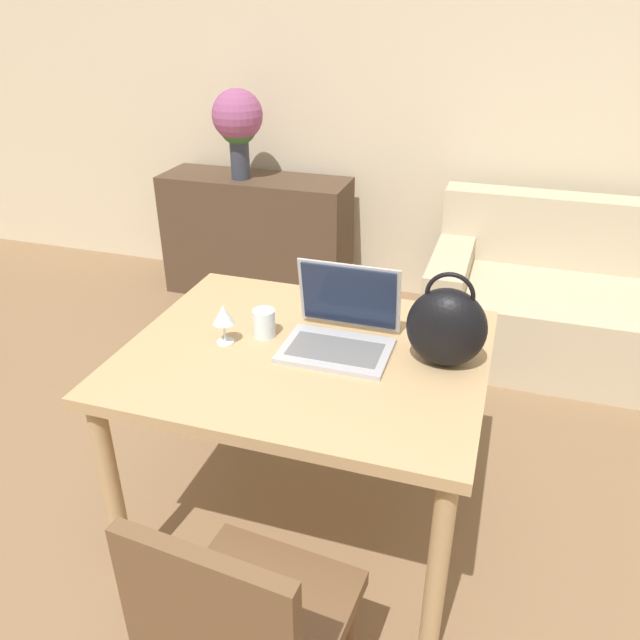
% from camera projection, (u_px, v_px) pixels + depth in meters
% --- Properties ---
extents(wall_back, '(10.00, 0.06, 2.70)m').
position_uv_depth(wall_back, '(449.00, 83.00, 3.61)').
color(wall_back, beige).
rests_on(wall_back, ground_plane).
extents(dining_table, '(1.17, 0.95, 0.78)m').
position_uv_depth(dining_table, '(306.00, 374.00, 2.09)').
color(dining_table, tan).
rests_on(dining_table, ground_plane).
extents(chair, '(0.48, 0.48, 0.86)m').
position_uv_depth(chair, '(242.00, 626.00, 1.48)').
color(chair, brown).
rests_on(chair, ground_plane).
extents(couch, '(1.78, 0.87, 0.82)m').
position_uv_depth(couch, '(596.00, 310.00, 3.39)').
color(couch, '#C1B293').
rests_on(couch, ground_plane).
extents(sideboard, '(1.20, 0.40, 0.79)m').
position_uv_depth(sideboard, '(257.00, 237.00, 4.09)').
color(sideboard, '#4C3828').
rests_on(sideboard, ground_plane).
extents(laptop, '(0.35, 0.30, 0.26)m').
position_uv_depth(laptop, '(342.00, 324.00, 2.06)').
color(laptop, '#ADADB2').
rests_on(laptop, dining_table).
extents(drinking_glass, '(0.08, 0.08, 0.10)m').
position_uv_depth(drinking_glass, '(264.00, 323.00, 2.11)').
color(drinking_glass, silver).
rests_on(drinking_glass, dining_table).
extents(wine_glass, '(0.07, 0.07, 0.14)m').
position_uv_depth(wine_glass, '(223.00, 316.00, 2.04)').
color(wine_glass, silver).
rests_on(wine_glass, dining_table).
extents(handbag, '(0.25, 0.16, 0.31)m').
position_uv_depth(handbag, '(446.00, 327.00, 1.91)').
color(handbag, black).
rests_on(handbag, dining_table).
extents(flower_vase, '(0.31, 0.31, 0.53)m').
position_uv_depth(flower_vase, '(238.00, 122.00, 3.72)').
color(flower_vase, '#333847').
rests_on(flower_vase, sideboard).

